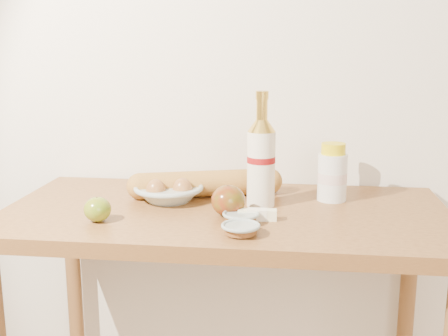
{
  "coord_description": "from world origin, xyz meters",
  "views": [
    {
      "loc": [
        0.18,
        -0.27,
        1.34
      ],
      "look_at": [
        0.0,
        1.15,
        1.02
      ],
      "focal_mm": 45.0,
      "sensor_mm": 36.0,
      "label": 1
    }
  ],
  "objects_px": {
    "table": "(225,252)",
    "egg_bowl": "(169,191)",
    "bourbon_bottle": "(261,160)",
    "baguette": "(206,184)",
    "cream_bottle": "(332,174)"
  },
  "relations": [
    {
      "from": "table",
      "to": "egg_bowl",
      "type": "xyz_separation_m",
      "value": [
        -0.17,
        0.06,
        0.15
      ]
    },
    {
      "from": "egg_bowl",
      "to": "bourbon_bottle",
      "type": "bearing_deg",
      "value": -3.77
    },
    {
      "from": "table",
      "to": "egg_bowl",
      "type": "relative_size",
      "value": 4.82
    },
    {
      "from": "baguette",
      "to": "cream_bottle",
      "type": "bearing_deg",
      "value": -15.72
    },
    {
      "from": "cream_bottle",
      "to": "baguette",
      "type": "height_order",
      "value": "cream_bottle"
    },
    {
      "from": "table",
      "to": "cream_bottle",
      "type": "height_order",
      "value": "cream_bottle"
    },
    {
      "from": "table",
      "to": "egg_bowl",
      "type": "bearing_deg",
      "value": 160.37
    },
    {
      "from": "egg_bowl",
      "to": "baguette",
      "type": "xyz_separation_m",
      "value": [
        0.1,
        0.06,
        0.01
      ]
    },
    {
      "from": "bourbon_bottle",
      "to": "cream_bottle",
      "type": "bearing_deg",
      "value": 31.28
    },
    {
      "from": "bourbon_bottle",
      "to": "cream_bottle",
      "type": "distance_m",
      "value": 0.22
    },
    {
      "from": "bourbon_bottle",
      "to": "baguette",
      "type": "relative_size",
      "value": 0.68
    },
    {
      "from": "table",
      "to": "cream_bottle",
      "type": "distance_m",
      "value": 0.37
    },
    {
      "from": "bourbon_bottle",
      "to": "table",
      "type": "bearing_deg",
      "value": -145.71
    },
    {
      "from": "table",
      "to": "baguette",
      "type": "distance_m",
      "value": 0.21
    },
    {
      "from": "table",
      "to": "bourbon_bottle",
      "type": "height_order",
      "value": "bourbon_bottle"
    }
  ]
}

